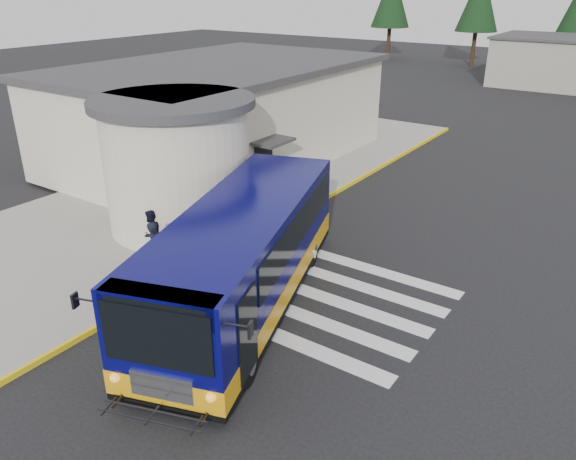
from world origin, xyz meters
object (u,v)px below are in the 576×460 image
Objects in this scene: transit_bus at (243,260)px; pedestrian_a at (156,249)px; pedestrian_b at (151,233)px; bollard at (170,266)px.

transit_bus reaches higher than pedestrian_a.
bollard is at bearing 42.66° from pedestrian_b.
pedestrian_b is 1.98m from bollard.
transit_bus is 3.23m from pedestrian_a.
pedestrian_b is (-4.36, 0.52, -0.49)m from transit_bus.
transit_bus reaches higher than bollard.
pedestrian_a is 0.69m from bollard.
bollard is at bearing -120.42° from pedestrian_a.
bollard is at bearing 169.34° from transit_bus.
pedestrian_a is at bearing 178.59° from bollard.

